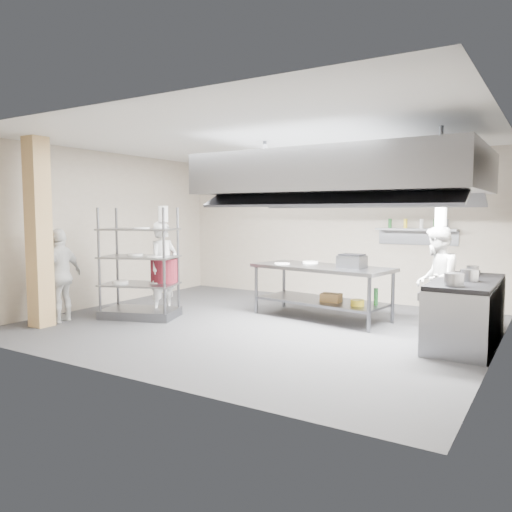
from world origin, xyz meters
The scene contains 23 objects.
floor centered at (0.00, 0.00, 0.00)m, with size 7.00×7.00×0.00m, color #2B2B2D.
ceiling centered at (0.00, 0.00, 3.00)m, with size 7.00×7.00×0.00m, color silver.
wall_back centered at (0.00, 3.00, 1.50)m, with size 7.00×7.00×0.00m, color #9F907E.
wall_left centered at (-3.50, 0.00, 1.50)m, with size 6.00×6.00×0.00m, color #9F907E.
wall_right centered at (3.50, 0.00, 1.50)m, with size 6.00×6.00×0.00m, color #9F907E.
column centered at (-2.90, -1.90, 1.50)m, with size 0.30×0.30×3.00m, color tan.
exhaust_hood centered at (1.30, 0.40, 2.40)m, with size 4.00×2.50×0.60m, color gray.
hood_strip_a centered at (0.40, 0.40, 2.08)m, with size 1.60×0.12×0.04m, color white.
hood_strip_b centered at (2.20, 0.40, 2.08)m, with size 1.60×0.12×0.04m, color white.
wall_shelf centered at (1.80, 2.84, 1.50)m, with size 1.50×0.28×0.04m, color gray.
island centered at (0.68, 1.00, 0.46)m, with size 2.39×0.99×0.91m, color slate, non-canonical shape.
island_worktop centered at (0.68, 1.00, 0.88)m, with size 2.39×0.99×0.06m, color gray.
island_undershelf centered at (0.68, 1.00, 0.30)m, with size 2.20×0.90×0.04m, color slate.
pass_rack centered at (-2.03, -0.58, 0.95)m, with size 1.27×0.74×1.90m, color slate, non-canonical shape.
cooking_range centered at (3.08, 0.50, 0.42)m, with size 0.80×2.00×0.84m, color slate.
range_top centered at (3.08, 0.50, 0.87)m, with size 0.78×1.96×0.06m, color black.
chef_head centered at (-1.81, -0.22, 0.83)m, with size 0.61×0.40×1.66m, color white.
chef_line centered at (2.60, 0.87, 0.81)m, with size 0.79×0.62×1.63m, color silver.
chef_plating centered at (-2.90, -1.52, 0.78)m, with size 0.92×0.38×1.56m, color white.
griddle centered at (1.23, 0.97, 1.01)m, with size 0.42×0.33×0.21m, color slate.
wicker_basket centered at (0.90, 0.90, 0.39)m, with size 0.33×0.23×0.14m, color olive.
stockpot centered at (3.13, 0.35, 0.98)m, with size 0.23×0.23×0.16m, color gray.
plate_stack centered at (-2.03, -0.58, 0.61)m, with size 0.28×0.28×0.05m, color white.
Camera 1 is at (4.16, -6.83, 1.82)m, focal length 35.00 mm.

